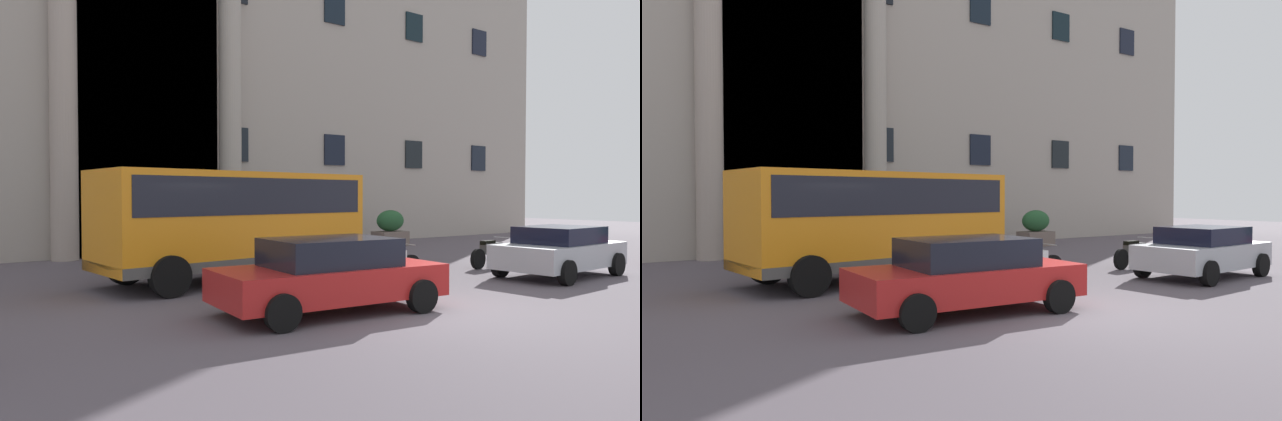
{
  "view_description": "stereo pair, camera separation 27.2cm",
  "coord_description": "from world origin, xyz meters",
  "views": [
    {
      "loc": [
        -7.7,
        -7.47,
        2.16
      ],
      "look_at": [
        1.3,
        5.39,
        1.75
      ],
      "focal_mm": 31.59,
      "sensor_mm": 36.0,
      "label": 1
    },
    {
      "loc": [
        -7.48,
        -7.63,
        2.16
      ],
      "look_at": [
        1.3,
        5.39,
        1.75
      ],
      "focal_mm": 31.59,
      "sensor_mm": 36.0,
      "label": 2
    }
  ],
  "objects": [
    {
      "name": "hedge_planter_entrance_right",
      "position": [
        8.62,
        10.58,
        0.74
      ],
      "size": [
        1.46,
        0.88,
        1.54
      ],
      "color": "#716058",
      "rests_on": "ground_plane"
    },
    {
      "name": "motorcycle_near_kerb",
      "position": [
        2.02,
        3.32,
        0.46
      ],
      "size": [
        2.02,
        0.55,
        0.89
      ],
      "rotation": [
        0.0,
        0.0,
        -0.04
      ],
      "color": "black",
      "rests_on": "ground_plane"
    },
    {
      "name": "hedge_planter_far_west",
      "position": [
        3.5,
        10.25,
        0.77
      ],
      "size": [
        1.58,
        0.91,
        1.6
      ],
      "color": "gray",
      "rests_on": "ground_plane"
    },
    {
      "name": "orange_minibus",
      "position": [
        -1.24,
        5.5,
        1.64
      ],
      "size": [
        7.09,
        3.25,
        2.74
      ],
      "rotation": [
        0.0,
        0.0,
        0.11
      ],
      "color": "orange",
      "rests_on": "ground_plane"
    },
    {
      "name": "hedge_planter_west",
      "position": [
        0.33,
        10.88,
        0.68
      ],
      "size": [
        1.62,
        0.91,
        1.41
      ],
      "color": "gray",
      "rests_on": "ground_plane"
    },
    {
      "name": "parked_coupe_end",
      "position": [
        -1.62,
        0.91,
        0.71
      ],
      "size": [
        4.36,
        2.27,
        1.38
      ],
      "rotation": [
        0.0,
        0.0,
        -0.07
      ],
      "color": "red",
      "rests_on": "ground_plane"
    },
    {
      "name": "parked_compact_extra",
      "position": [
        6.14,
        1.14,
        0.7
      ],
      "size": [
        4.03,
        2.24,
        1.34
      ],
      "rotation": [
        0.0,
        0.0,
        0.07
      ],
      "color": "#AFB4BA",
      "rests_on": "ground_plane"
    },
    {
      "name": "scooter_by_planter",
      "position": [
        6.16,
        3.4,
        0.45
      ],
      "size": [
        1.94,
        0.55,
        0.89
      ],
      "rotation": [
        0.0,
        0.0,
        0.08
      ],
      "color": "black",
      "rests_on": "ground_plane"
    },
    {
      "name": "bus_stop_sign",
      "position": [
        2.99,
        7.06,
        1.51
      ],
      "size": [
        0.44,
        0.08,
        2.43
      ],
      "color": "olive",
      "rests_on": "ground_plane"
    },
    {
      "name": "ground_plane",
      "position": [
        0.0,
        0.0,
        -0.06
      ],
      "size": [
        80.0,
        64.0,
        0.12
      ],
      "primitive_type": "cube",
      "color": "#564D55"
    },
    {
      "name": "office_building_facade",
      "position": [
        -0.0,
        17.48,
        9.59
      ],
      "size": [
        43.17,
        9.69,
        19.19
      ],
      "color": "#A3998E",
      "rests_on": "ground_plane"
    }
  ]
}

